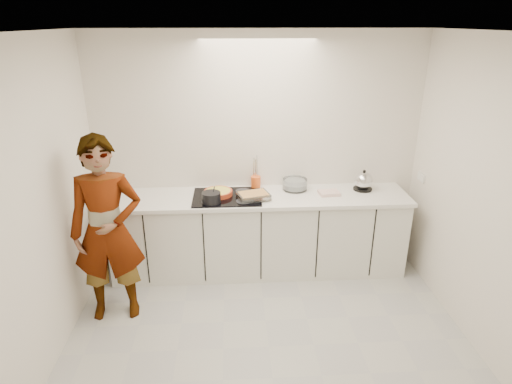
{
  "coord_description": "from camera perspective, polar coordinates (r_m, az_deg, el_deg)",
  "views": [
    {
      "loc": [
        -0.29,
        -2.97,
        2.67
      ],
      "look_at": [
        -0.05,
        1.05,
        1.05
      ],
      "focal_mm": 30.0,
      "sensor_mm": 36.0,
      "label": 1
    }
  ],
  "objects": [
    {
      "name": "wall_back",
      "position": [
        4.78,
        0.21,
        5.26
      ],
      "size": [
        3.6,
        0.0,
        2.6
      ],
      "primitive_type": "cube",
      "color": "silver",
      "rests_on": "ground"
    },
    {
      "name": "tart_dish",
      "position": [
        4.61,
        -5.07,
        -0.06
      ],
      "size": [
        0.31,
        0.31,
        0.05
      ],
      "color": "#B93B1C",
      "rests_on": "hob"
    },
    {
      "name": "cook",
      "position": [
        4.13,
        -19.19,
        -4.94
      ],
      "size": [
        0.69,
        0.5,
        1.78
      ],
      "primitive_type": "imported",
      "rotation": [
        0.0,
        0.0,
        0.11
      ],
      "color": "silver",
      "rests_on": "floor"
    },
    {
      "name": "base_cabinets",
      "position": [
        4.81,
        0.43,
        -5.77
      ],
      "size": [
        3.2,
        0.58,
        0.87
      ],
      "primitive_type": "cube",
      "color": "silver",
      "rests_on": "floor"
    },
    {
      "name": "ceiling",
      "position": [
        2.99,
        2.3,
        20.54
      ],
      "size": [
        3.6,
        3.2,
        0.0
      ],
      "primitive_type": "cube",
      "color": "white",
      "rests_on": "wall_back"
    },
    {
      "name": "wall_right",
      "position": [
        3.9,
        29.3,
        -1.68
      ],
      "size": [
        0.02,
        3.2,
        2.6
      ],
      "color": "silver",
      "rests_on": "ground"
    },
    {
      "name": "saucepan",
      "position": [
        4.42,
        -5.98,
        -0.72
      ],
      "size": [
        0.25,
        0.25,
        0.19
      ],
      "color": "black",
      "rests_on": "hob"
    },
    {
      "name": "utensil_crock",
      "position": [
        4.81,
        -0.04,
        1.32
      ],
      "size": [
        0.14,
        0.14,
        0.14
      ],
      "primitive_type": "cylinder",
      "rotation": [
        0.0,
        0.0,
        0.35
      ],
      "color": "orange",
      "rests_on": "countertop"
    },
    {
      "name": "floor",
      "position": [
        4.01,
        1.71,
        -19.91
      ],
      "size": [
        3.6,
        3.2,
        0.0
      ],
      "primitive_type": "cube",
      "color": "#B8B8B1",
      "rests_on": "ground"
    },
    {
      "name": "kettle",
      "position": [
        4.89,
        14.12,
        1.38
      ],
      "size": [
        0.22,
        0.22,
        0.24
      ],
      "color": "black",
      "rests_on": "countertop"
    },
    {
      "name": "wall_front",
      "position": [
        1.96,
        6.57,
        -22.65
      ],
      "size": [
        3.6,
        0.0,
        2.6
      ],
      "primitive_type": "cube",
      "color": "silver",
      "rests_on": "ground"
    },
    {
      "name": "wall_left",
      "position": [
        3.6,
        -27.91,
        -3.15
      ],
      "size": [
        0.0,
        3.2,
        2.6
      ],
      "primitive_type": "cube",
      "color": "silver",
      "rests_on": "ground"
    },
    {
      "name": "countertop",
      "position": [
        4.62,
        0.45,
        -0.76
      ],
      "size": [
        3.24,
        0.64,
        0.04
      ],
      "primitive_type": "cube",
      "color": "white",
      "rests_on": "base_cabinets"
    },
    {
      "name": "hob",
      "position": [
        4.58,
        -3.9,
        -0.65
      ],
      "size": [
        0.72,
        0.54,
        0.01
      ],
      "primitive_type": "cube",
      "color": "black",
      "rests_on": "countertop"
    },
    {
      "name": "baking_dish",
      "position": [
        4.49,
        -0.35,
        -0.47
      ],
      "size": [
        0.37,
        0.31,
        0.06
      ],
      "color": "silver",
      "rests_on": "hob"
    },
    {
      "name": "tea_towel",
      "position": [
        4.71,
        9.71,
        -0.12
      ],
      "size": [
        0.23,
        0.18,
        0.04
      ],
      "primitive_type": "cube",
      "rotation": [
        0.0,
        0.0,
        0.11
      ],
      "color": "white",
      "rests_on": "countertop"
    },
    {
      "name": "mixing_bowl",
      "position": [
        4.79,
        5.22,
        0.98
      ],
      "size": [
        0.33,
        0.33,
        0.13
      ],
      "color": "silver",
      "rests_on": "countertop"
    }
  ]
}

